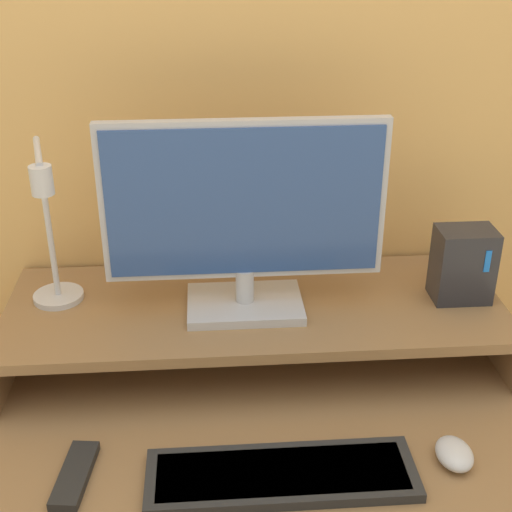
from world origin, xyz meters
The scene contains 9 objects.
wall_back centered at (0.00, 0.77, 1.25)m, with size 6.00×0.05×2.50m.
desk centered at (0.00, 0.37, 0.50)m, with size 1.00×0.74×0.73m.
monitor_shelf centered at (0.00, 0.55, 0.83)m, with size 1.00×0.37×0.12m.
monitor centered at (-0.02, 0.53, 1.05)m, with size 0.53×0.16×0.38m.
desk_lamp centered at (-0.39, 0.55, 1.00)m, with size 0.10×0.22×0.34m.
router_dock centered at (0.42, 0.54, 0.93)m, with size 0.11×0.08×0.15m.
keyboard centered at (0.02, 0.18, 0.74)m, with size 0.44×0.14×0.02m.
mouse centered at (0.31, 0.20, 0.75)m, with size 0.06×0.08×0.03m.
remote_control centered at (-0.32, 0.21, 0.74)m, with size 0.06×0.15×0.02m.
Camera 1 is at (-0.09, -0.70, 1.58)m, focal length 50.00 mm.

